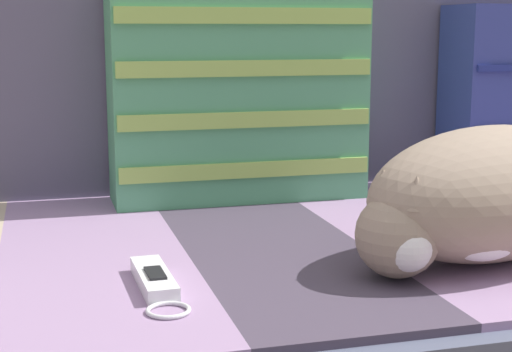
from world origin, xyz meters
name	(u,v)px	position (x,y,z in m)	size (l,w,h in m)	color
sofa_backrest	(265,56)	(0.00, 0.48, 0.66)	(2.05, 0.14, 0.49)	#514C60
throw_pillow_striped	(238,91)	(-0.09, 0.33, 0.60)	(0.45, 0.14, 0.38)	#4C9366
sleeping_cat	(486,197)	(0.12, -0.12, 0.49)	(0.44, 0.32, 0.18)	gray
game_remote_near	(155,281)	(-0.31, -0.13, 0.42)	(0.05, 0.19, 0.02)	white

